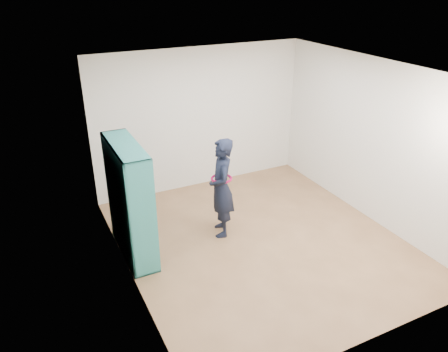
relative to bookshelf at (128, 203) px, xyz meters
name	(u,v)px	position (x,y,z in m)	size (l,w,h in m)	color
floor	(261,241)	(1.83, -0.59, -0.83)	(4.50, 4.50, 0.00)	brown
ceiling	(268,71)	(1.83, -0.59, 1.77)	(4.50, 4.50, 0.00)	white
wall_left	(124,193)	(-0.17, -0.59, 0.47)	(0.02, 4.50, 2.60)	silver
wall_right	(372,141)	(3.83, -0.59, 0.47)	(0.02, 4.50, 2.60)	silver
wall_back	(200,119)	(1.83, 1.66, 0.47)	(4.00, 0.02, 2.60)	silver
wall_front	(381,246)	(1.83, -2.84, 0.47)	(4.00, 0.02, 2.60)	silver
bookshelf	(128,203)	(0.00, 0.00, 0.00)	(0.37, 1.27, 1.70)	teal
person	(222,188)	(1.41, -0.10, -0.04)	(0.54, 0.66, 1.57)	black
smartphone	(212,180)	(1.31, 0.04, 0.06)	(0.03, 0.08, 0.12)	silver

